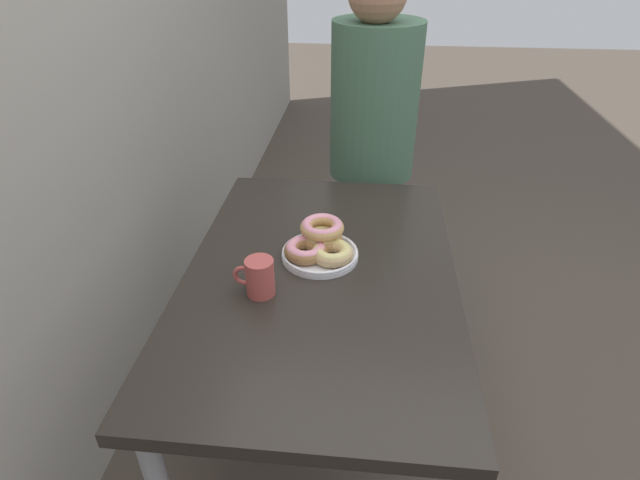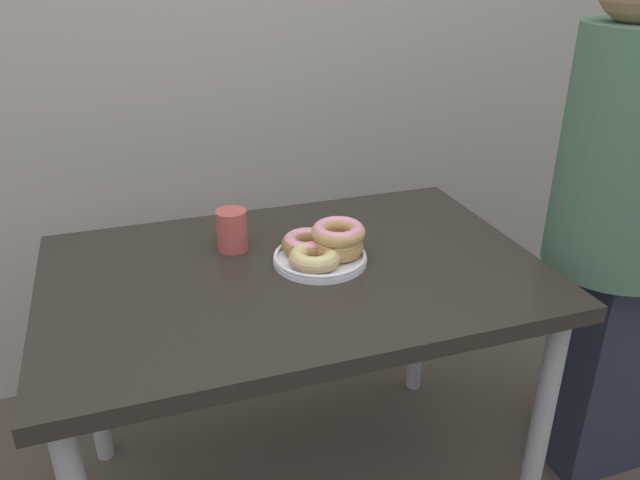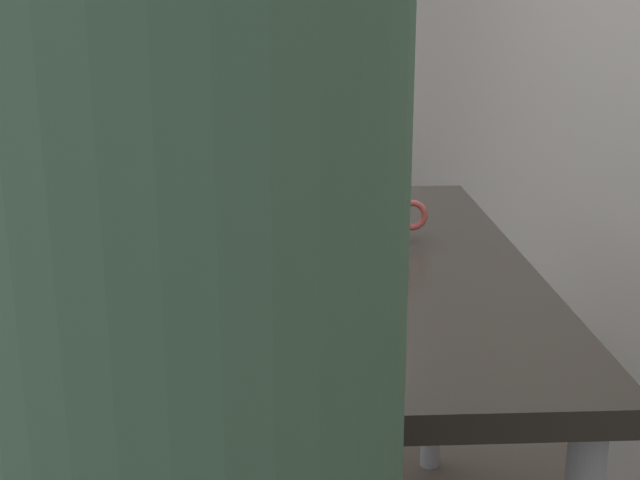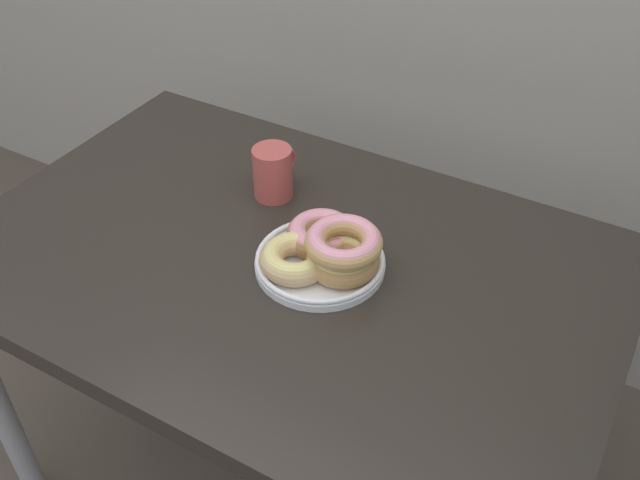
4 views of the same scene
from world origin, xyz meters
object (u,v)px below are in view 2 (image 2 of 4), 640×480
at_px(dining_table, 295,296).
at_px(coffee_mug, 232,229).
at_px(person_figure, 625,216).
at_px(donut_plate, 323,247).

distance_m(dining_table, coffee_mug, 0.23).
xyz_separation_m(dining_table, coffee_mug, (-0.12, 0.15, 0.13)).
bearing_deg(person_figure, donut_plate, 169.18).
distance_m(donut_plate, person_figure, 0.78).
relative_size(dining_table, person_figure, 0.79).
distance_m(dining_table, donut_plate, 0.14).
bearing_deg(donut_plate, coffee_mug, 143.69).
bearing_deg(person_figure, coffee_mug, 163.22).
distance_m(donut_plate, coffee_mug, 0.24).
bearing_deg(coffee_mug, donut_plate, -36.31).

